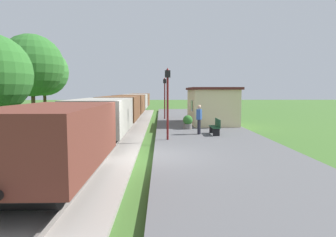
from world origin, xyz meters
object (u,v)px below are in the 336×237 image
freight_train (126,108)px  bench_down_platform (194,112)px  potted_planter (188,122)px  tree_field_left (44,72)px  bench_near_hut (216,126)px  station_hut (211,105)px  person_waiting (199,118)px  lamp_post_far (165,90)px  tree_trackside_far (32,66)px  lamp_post_near (168,90)px

freight_train → bench_down_platform: 7.29m
potted_planter → tree_field_left: tree_field_left is taller
freight_train → bench_near_hut: 9.62m
station_hut → potted_planter: (-2.11, -3.35, -0.93)m
person_waiting → potted_planter: person_waiting is taller
bench_down_platform → tree_field_left: size_ratio=0.22×
potted_planter → station_hut: bearing=57.7°
lamp_post_far → person_waiting: bearing=-78.9°
tree_field_left → bench_near_hut: bearing=-37.4°
station_hut → freight_train: bearing=167.5°
potted_planter → tree_trackside_far: tree_trackside_far is taller
freight_train → lamp_post_far: 4.23m
lamp_post_far → tree_field_left: tree_field_left is taller
bench_near_hut → tree_trackside_far: tree_trackside_far is taller
freight_train → station_hut: 6.97m
station_hut → lamp_post_near: 8.57m
bench_near_hut → bench_down_platform: bearing=90.0°
bench_near_hut → lamp_post_far: size_ratio=0.41×
lamp_post_near → bench_near_hut: bearing=32.5°
station_hut → bench_down_platform: station_hut is taller
bench_down_platform → person_waiting: 11.32m
tree_trackside_far → bench_down_platform: bearing=26.3°
freight_train → tree_trackside_far: tree_trackside_far is taller
tree_field_left → bench_down_platform: bearing=3.5°
tree_trackside_far → bench_near_hut: bearing=-22.4°
person_waiting → lamp_post_near: 3.15m
freight_train → bench_down_platform: size_ratio=26.13×
bench_down_platform → tree_field_left: (-13.82, -0.83, 3.77)m
bench_down_platform → person_waiting: size_ratio=0.88×
bench_near_hut → tree_trackside_far: (-12.60, 5.20, 3.89)m
lamp_post_near → person_waiting: bearing=45.9°
bench_near_hut → lamp_post_far: 10.36m
person_waiting → tree_field_left: tree_field_left is taller
person_waiting → tree_field_left: 16.90m
bench_near_hut → potted_planter: potted_planter is taller
station_hut → bench_down_platform: (-0.73, 5.49, -0.93)m
lamp_post_far → tree_trackside_far: 10.93m
bench_down_platform → potted_planter: bearing=-98.9°
potted_planter → lamp_post_far: 7.61m
station_hut → bench_near_hut: size_ratio=3.87×
station_hut → person_waiting: 6.03m
bench_near_hut → lamp_post_near: lamp_post_near is taller
freight_train → tree_field_left: tree_field_left is taller
freight_train → bench_near_hut: bearing=-50.7°
lamp_post_far → tree_trackside_far: size_ratio=0.54×
potted_planter → tree_trackside_far: bearing=166.8°
bench_down_platform → tree_field_left: 14.35m
freight_train → lamp_post_far: (3.24, 2.32, 1.41)m
bench_near_hut → potted_planter: (-1.39, 2.57, 0.00)m
station_hut → bench_down_platform: size_ratio=3.87×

